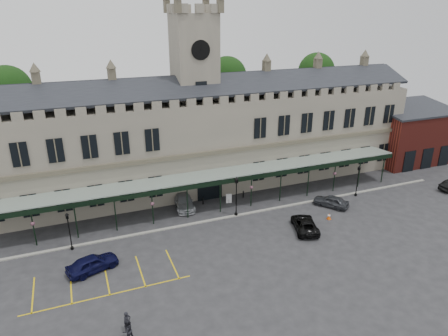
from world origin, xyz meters
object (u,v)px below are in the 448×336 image
object	(u,v)px
clock_tower	(195,89)
person_a	(127,322)
lamp_post_right	(358,178)
traffic_cone	(329,216)
car_van	(305,224)
person_b	(128,330)
car_right_a	(331,201)
car_left_a	(92,263)
station_building	(196,139)
lamp_post_left	(69,228)
sign_board	(229,199)
car_taxi	(184,201)
lamp_post_mid	(236,193)

from	to	relation	value
clock_tower	person_a	world-z (taller)	clock_tower
lamp_post_right	clock_tower	bearing A→B (deg)	148.07
traffic_cone	car_van	bearing A→B (deg)	-165.18
person_a	person_b	size ratio (longest dim) A/B	0.97
traffic_cone	car_right_a	distance (m)	3.38
car_left_a	person_b	world-z (taller)	person_b
car_right_a	lamp_post_right	bearing A→B (deg)	159.47
car_van	car_right_a	bearing A→B (deg)	-131.12
station_building	car_van	bearing A→B (deg)	-66.41
lamp_post_left	car_van	xyz separation A→B (m)	(23.67, -5.18, -1.75)
lamp_post_right	sign_board	distance (m)	16.63
car_left_a	lamp_post_left	bearing A→B (deg)	2.20
station_building	person_a	distance (m)	27.91
clock_tower	station_building	bearing A→B (deg)	-90.00
traffic_cone	car_right_a	bearing A→B (deg)	51.28
lamp_post_right	car_taxi	xyz separation A→B (m)	(-21.52, 5.12, -1.73)
lamp_post_right	traffic_cone	size ratio (longest dim) A/B	5.69
person_b	lamp_post_mid	bearing A→B (deg)	-164.72
lamp_post_mid	person_a	xyz separation A→B (m)	(-14.52, -13.57, -2.09)
car_right_a	station_building	bearing A→B (deg)	-79.76
lamp_post_right	traffic_cone	distance (m)	8.26
car_left_a	person_b	distance (m)	9.69
station_building	lamp_post_right	distance (m)	21.33
lamp_post_left	car_left_a	distance (m)	5.04
lamp_post_right	sign_board	xyz separation A→B (m)	(-16.01, 4.07, -1.90)
lamp_post_right	traffic_cone	world-z (taller)	lamp_post_right
traffic_cone	car_van	distance (m)	4.05
sign_board	person_b	distance (m)	23.43
lamp_post_right	car_right_a	world-z (taller)	lamp_post_right
car_left_a	car_right_a	world-z (taller)	car_left_a
car_left_a	car_van	world-z (taller)	car_left_a
clock_tower	lamp_post_left	world-z (taller)	clock_tower
lamp_post_mid	person_b	world-z (taller)	lamp_post_mid
clock_tower	lamp_post_left	size ratio (longest dim) A/B	6.04
clock_tower	lamp_post_left	distance (m)	22.62
station_building	car_taxi	world-z (taller)	station_building
lamp_post_mid	car_left_a	xyz separation A→B (m)	(-16.32, -4.93, -2.12)
lamp_post_right	person_a	bearing A→B (deg)	-157.41
clock_tower	sign_board	distance (m)	14.47
person_a	car_right_a	bearing A→B (deg)	0.53
car_left_a	person_b	size ratio (longest dim) A/B	2.72
traffic_cone	lamp_post_mid	bearing A→B (deg)	154.22
lamp_post_right	sign_board	bearing A→B (deg)	165.73
station_building	sign_board	xyz separation A→B (m)	(1.81, -6.95, -5.87)
person_a	traffic_cone	bearing A→B (deg)	-2.93
car_left_a	car_right_a	distance (m)	28.15
car_taxi	car_left_a	bearing A→B (deg)	-134.05
traffic_cone	lamp_post_right	bearing A→B (deg)	29.82
traffic_cone	lamp_post_left	bearing A→B (deg)	171.44
car_taxi	person_a	xyz separation A→B (m)	(-9.51, -18.03, 0.06)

